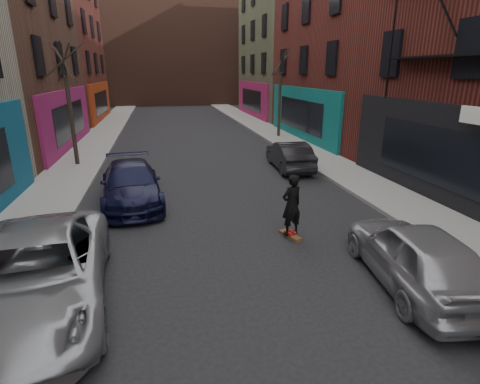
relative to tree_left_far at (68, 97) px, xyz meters
name	(u,v)px	position (x,y,z in m)	size (l,w,h in m)	color
sidewalk_left	(106,130)	(-0.05, 12.00, -3.31)	(2.50, 84.00, 0.13)	gray
sidewalk_right	(258,125)	(12.45, 12.00, -3.31)	(2.50, 84.00, 0.13)	gray
building_far	(170,53)	(6.20, 38.00, 3.62)	(40.00, 10.00, 14.00)	#47281E
tree_left_far	(68,97)	(0.00, 0.00, 0.00)	(2.00, 2.00, 6.50)	black
tree_right_far	(280,86)	(12.40, 6.00, 0.15)	(2.00, 2.00, 6.80)	black
parked_left_far	(36,274)	(1.60, -12.39, -2.60)	(2.58, 5.59, 1.55)	#96989E
parked_left_end	(131,184)	(3.00, -6.22, -2.67)	(2.00, 4.91, 1.43)	black
parked_right_far	(416,255)	(9.40, -13.16, -2.64)	(1.74, 4.34, 1.48)	#989AA0
parked_right_end	(289,155)	(10.15, -2.73, -2.70)	(1.43, 4.10, 1.35)	black
skateboard	(290,236)	(7.59, -10.21, -3.33)	(0.22, 0.80, 0.10)	brown
skateboarder	(292,205)	(7.59, -10.21, -2.40)	(0.64, 0.42, 1.76)	black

